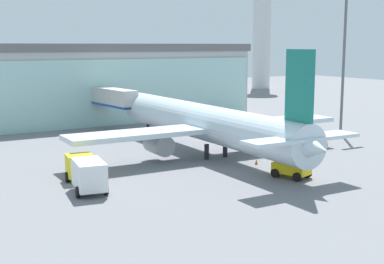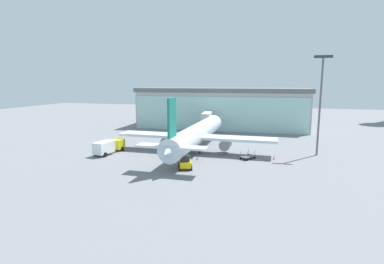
% 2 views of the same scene
% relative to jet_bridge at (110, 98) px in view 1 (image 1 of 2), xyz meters
% --- Properties ---
extents(ground, '(240.00, 240.00, 0.00)m').
position_rel_jet_bridge_xyz_m(ground, '(1.76, -29.32, -4.51)').
color(ground, slate).
extents(terminal_building, '(51.31, 17.09, 12.04)m').
position_rel_jet_bridge_xyz_m(terminal_building, '(1.76, 11.53, 1.52)').
color(terminal_building, '#ADADAD').
rests_on(terminal_building, ground).
extents(jet_bridge, '(3.37, 11.98, 5.89)m').
position_rel_jet_bridge_xyz_m(jet_bridge, '(0.00, 0.00, 0.00)').
color(jet_bridge, beige).
rests_on(jet_bridge, ground).
extents(control_tower, '(8.63, 8.63, 40.91)m').
position_rel_jet_bridge_xyz_m(control_tower, '(62.90, 47.54, 19.15)').
color(control_tower, silver).
rests_on(control_tower, ground).
extents(apron_light_mast, '(3.20, 0.40, 18.66)m').
position_rel_jet_bridge_xyz_m(apron_light_mast, '(25.52, -18.76, 6.57)').
color(apron_light_mast, '#59595E').
rests_on(apron_light_mast, ground).
extents(airplane, '(31.53, 37.36, 11.50)m').
position_rel_jet_bridge_xyz_m(airplane, '(2.45, -21.47, -1.02)').
color(airplane, silver).
rests_on(airplane, ground).
extents(catering_truck, '(3.34, 7.54, 2.65)m').
position_rel_jet_bridge_xyz_m(catering_truck, '(-13.50, -28.40, -3.04)').
color(catering_truck, yellow).
rests_on(catering_truck, ground).
extents(baggage_cart, '(2.83, 3.22, 1.50)m').
position_rel_jet_bridge_xyz_m(baggage_cart, '(13.05, -25.24, -4.01)').
color(baggage_cart, slate).
rests_on(baggage_cart, ground).
extents(pushback_tug, '(3.03, 3.61, 2.30)m').
position_rel_jet_bridge_xyz_m(pushback_tug, '(3.83, -34.13, -3.53)').
color(pushback_tug, yellow).
rests_on(pushback_tug, ground).
extents(safety_cone_nose, '(0.36, 0.36, 0.55)m').
position_rel_jet_bridge_xyz_m(safety_cone_nose, '(4.30, -28.15, -4.23)').
color(safety_cone_nose, orange).
rests_on(safety_cone_nose, ground).
extents(safety_cone_wingtip, '(0.36, 0.36, 0.55)m').
position_rel_jet_bridge_xyz_m(safety_cone_wingtip, '(17.65, -24.28, -4.23)').
color(safety_cone_wingtip, orange).
rests_on(safety_cone_wingtip, ground).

